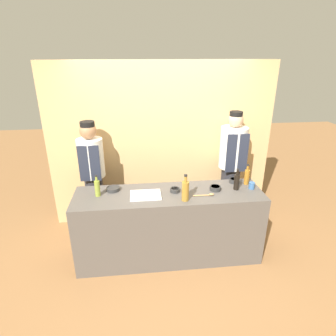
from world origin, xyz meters
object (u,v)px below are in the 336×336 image
sauce_bowl_red (175,190)px  bottle_vinegar (185,190)px  sauce_bowl_orange (215,188)px  bottle_amber (247,176)px  chef_left (93,175)px  bottle_oil (97,188)px  wooden_spoon (206,195)px  cutting_board (146,195)px  cup_blue (252,186)px  sauce_bowl_brown (113,189)px  chef_right (231,166)px  sauce_bowl_purple (234,180)px  bottle_soy (237,181)px

sauce_bowl_red → bottle_vinegar: (0.09, -0.22, 0.10)m
sauce_bowl_orange → sauce_bowl_red: size_ratio=1.14×
sauce_bowl_orange → bottle_amber: bearing=16.0°
sauce_bowl_red → chef_left: chef_left is taller
bottle_oil → wooden_spoon: size_ratio=1.05×
cutting_board → bottle_oil: 0.57m
sauce_bowl_orange → cutting_board: sauce_bowl_orange is taller
cup_blue → bottle_oil: bearing=179.5°
sauce_bowl_brown → cutting_board: bearing=-25.0°
cup_blue → bottle_amber: bearing=98.1°
wooden_spoon → chef_right: 0.97m
bottle_amber → cutting_board: bearing=-172.0°
sauce_bowl_red → bottle_oil: bearing=-179.8°
bottle_amber → chef_left: chef_left is taller
bottle_vinegar → chef_left: 1.45m
wooden_spoon → chef_right: chef_right is taller
bottle_vinegar → bottle_oil: size_ratio=1.20×
chef_right → sauce_bowl_purple: bearing=-104.3°
sauce_bowl_red → bottle_soy: size_ratio=0.43×
sauce_bowl_purple → wooden_spoon: size_ratio=0.47×
sauce_bowl_purple → bottle_vinegar: bearing=-150.9°
bottle_vinegar → chef_left: (-1.16, 0.87, -0.13)m
bottle_soy → chef_left: (-1.83, 0.66, -0.11)m
sauce_bowl_orange → sauce_bowl_red: 0.50m
bottle_vinegar → bottle_oil: bottle_vinegar is taller
sauce_bowl_red → sauce_bowl_brown: bearing=171.3°
sauce_bowl_red → bottle_oil: (-0.92, -0.00, 0.08)m
sauce_bowl_red → wooden_spoon: 0.39m
cup_blue → sauce_bowl_red: bearing=178.9°
cutting_board → bottle_soy: (1.12, 0.05, 0.10)m
bottle_amber → bottle_soy: bearing=-143.3°
sauce_bowl_orange → bottle_amber: bottle_amber is taller
chef_left → sauce_bowl_purple: bearing=-14.2°
bottle_soy → chef_right: chef_right is taller
cutting_board → chef_left: chef_left is taller
bottle_amber → cup_blue: bottle_amber is taller
chef_right → cup_blue: bearing=-86.4°
cutting_board → chef_right: chef_right is taller
bottle_amber → bottle_soy: size_ratio=0.98×
cup_blue → chef_left: (-2.03, 0.66, -0.05)m
bottle_vinegar → chef_right: 1.21m
bottle_soy → sauce_bowl_purple: bearing=79.2°
cutting_board → bottle_vinegar: (0.45, -0.15, 0.12)m
sauce_bowl_red → chef_left: 1.25m
cutting_board → wooden_spoon: bearing=-6.1°
cutting_board → bottle_vinegar: size_ratio=1.12×
sauce_bowl_purple → cutting_board: bearing=-168.3°
bottle_soy → chef_right: bearing=76.7°
cutting_board → sauce_bowl_red: bearing=10.6°
bottle_vinegar → bottle_amber: 0.92m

